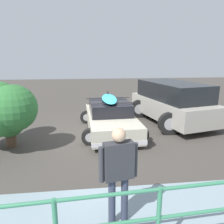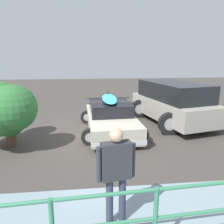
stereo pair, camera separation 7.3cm
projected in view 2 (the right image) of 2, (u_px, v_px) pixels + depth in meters
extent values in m
cube|color=#423D38|center=(95.00, 134.00, 8.45)|extent=(44.00, 44.00, 0.02)
cube|color=#B7B29E|center=(110.00, 121.00, 8.66)|extent=(1.90, 4.14, 0.57)
cube|color=black|center=(110.00, 107.00, 8.69)|extent=(1.60, 2.02, 0.46)
cube|color=silver|center=(119.00, 144.00, 6.78)|extent=(1.77, 0.17, 0.14)
cube|color=silver|center=(105.00, 112.00, 10.61)|extent=(1.77, 0.17, 0.14)
cylinder|color=black|center=(141.00, 134.00, 7.61)|extent=(0.57, 0.18, 0.57)
cylinder|color=#99999E|center=(141.00, 134.00, 7.61)|extent=(0.31, 0.19, 0.31)
cylinder|color=black|center=(90.00, 137.00, 7.36)|extent=(0.57, 0.18, 0.57)
cylinder|color=#99999E|center=(90.00, 137.00, 7.36)|extent=(0.31, 0.19, 0.31)
cylinder|color=black|center=(126.00, 115.00, 10.03)|extent=(0.57, 0.18, 0.57)
cylinder|color=#99999E|center=(126.00, 115.00, 10.03)|extent=(0.31, 0.19, 0.31)
cylinder|color=black|center=(87.00, 117.00, 9.78)|extent=(0.57, 0.18, 0.57)
cylinder|color=#99999E|center=(87.00, 117.00, 9.78)|extent=(0.31, 0.19, 0.31)
cylinder|color=black|center=(112.00, 103.00, 8.10)|extent=(1.82, 0.11, 0.03)
cylinder|color=black|center=(108.00, 98.00, 9.14)|extent=(1.82, 0.11, 0.03)
ellipsoid|color=#33B7D6|center=(109.00, 98.00, 8.73)|extent=(0.63, 2.24, 0.09)
cone|color=black|center=(108.00, 92.00, 9.57)|extent=(0.10, 0.10, 0.14)
cube|color=#9E998E|center=(172.00, 108.00, 9.74)|extent=(2.87, 4.65, 0.81)
cube|color=black|center=(174.00, 91.00, 9.55)|extent=(2.50, 3.69, 0.74)
cylinder|color=black|center=(148.00, 97.00, 11.79)|extent=(0.80, 0.35, 0.78)
cylinder|color=black|center=(211.00, 119.00, 8.93)|extent=(0.87, 0.22, 0.87)
cylinder|color=#99999E|center=(211.00, 119.00, 8.93)|extent=(0.48, 0.23, 0.48)
cylinder|color=black|center=(170.00, 124.00, 8.30)|extent=(0.87, 0.22, 0.87)
cylinder|color=#99999E|center=(170.00, 124.00, 8.30)|extent=(0.48, 0.23, 0.48)
cylinder|color=black|center=(174.00, 106.00, 11.31)|extent=(0.87, 0.22, 0.87)
cylinder|color=#99999E|center=(174.00, 106.00, 11.31)|extent=(0.48, 0.23, 0.48)
cylinder|color=black|center=(139.00, 109.00, 10.68)|extent=(0.87, 0.22, 0.87)
cylinder|color=#99999E|center=(139.00, 109.00, 10.68)|extent=(0.48, 0.23, 0.48)
cylinder|color=#33384C|center=(122.00, 199.00, 3.90)|extent=(0.13, 0.13, 0.88)
cylinder|color=#33384C|center=(110.00, 202.00, 3.83)|extent=(0.13, 0.13, 0.88)
cube|color=#333338|center=(116.00, 161.00, 3.67)|extent=(0.54, 0.30, 0.66)
sphere|color=#D6A884|center=(116.00, 135.00, 3.56)|extent=(0.24, 0.24, 0.24)
cylinder|color=#333338|center=(133.00, 160.00, 3.77)|extent=(0.09, 0.09, 0.62)
cylinder|color=#333338|center=(99.00, 165.00, 3.59)|extent=(0.09, 0.09, 0.62)
cylinder|color=#387F5B|center=(155.00, 221.00, 3.20)|extent=(0.07, 0.07, 1.12)
cylinder|color=#387F5B|center=(50.00, 201.00, 2.83)|extent=(8.75, 0.61, 0.06)
cylinder|color=#4C3828|center=(11.00, 140.00, 7.25)|extent=(0.32, 0.32, 0.47)
sphere|color=#2D6B33|center=(8.00, 120.00, 7.03)|extent=(1.10, 1.10, 1.10)
sphere|color=#2D6B33|center=(1.00, 97.00, 7.44)|extent=(1.08, 1.08, 1.08)
sphere|color=#2D6B33|center=(13.00, 108.00, 6.53)|extent=(1.42, 1.42, 1.42)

